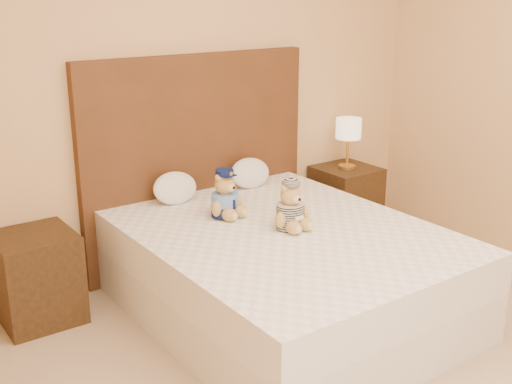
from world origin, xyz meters
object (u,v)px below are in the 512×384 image
Objects in this scene: nightstand_right at (345,200)px; nightstand_left at (37,277)px; bed at (285,272)px; teddy_police at (225,193)px; lamp at (348,131)px; pillow_right at (250,172)px; pillow_left at (175,187)px; teddy_prisoner at (291,206)px.

nightstand_left is at bearing 180.00° from nightstand_right.
bed is at bearing -147.38° from nightstand_right.
teddy_police is (1.09, -0.39, 0.43)m from nightstand_left.
lamp is 1.25× the size of pillow_right.
bed is 6.63× the size of teddy_police.
pillow_left is (-0.12, 0.42, -0.04)m from teddy_police.
lamp is 1.55m from pillow_left.
lamp reaches higher than pillow_left.
teddy_prisoner is 0.89m from pillow_left.
nightstand_right is at bearing -1.86° from pillow_right.
teddy_police is (-0.16, 0.41, 0.43)m from bed.
nightstand_left is at bearing -178.91° from pillow_right.
nightstand_right is 1.38× the size of lamp.
lamp is 1.38× the size of teddy_prisoner.
lamp is 1.33× the size of teddy_police.
lamp is (2.50, 0.00, 0.57)m from nightstand_left.
pillow_right is at bearing 1.09° from nightstand_left.
bed is at bearing -71.03° from pillow_left.
pillow_right reaches higher than nightstand_left.
bed is at bearing -111.46° from pillow_right.
lamp is at bearing -1.12° from pillow_left.
pillow_right reaches higher than bed.
nightstand_left is 1.72× the size of pillow_right.
teddy_police is 1.04× the size of teddy_prisoner.
teddy_police reaches higher than teddy_prisoner.
pillow_left is at bearing 108.97° from bed.
pillow_left reaches higher than nightstand_right.
bed is 3.64× the size of nightstand_left.
pillow_right is (-0.92, 0.03, 0.39)m from nightstand_right.
lamp is at bearing 0.00° from nightstand_left.
nightstand_left is at bearing -178.22° from pillow_left.
pillow_left is at bearing 180.00° from pillow_right.
pillow_left is (-1.54, 0.03, -0.19)m from lamp.
teddy_police is at bearing -73.50° from pillow_left.
pillow_left is 0.99× the size of pillow_right.
bed is 6.92× the size of teddy_prisoner.
teddy_prisoner is at bearing -31.72° from nightstand_left.
bed is 5.00× the size of lamp.
nightstand_right is at bearing 2.98° from teddy_police.
bed is at bearing -147.38° from lamp.
teddy_police is at bearing 111.43° from bed.
teddy_prisoner reaches higher than pillow_right.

